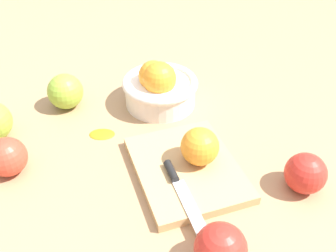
{
  "coord_description": "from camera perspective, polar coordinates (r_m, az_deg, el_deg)",
  "views": [
    {
      "loc": [
        0.46,
        -0.24,
        0.49
      ],
      "look_at": [
        -0.02,
        0.07,
        0.04
      ],
      "focal_mm": 41.05,
      "sensor_mm": 36.0,
      "label": 1
    }
  ],
  "objects": [
    {
      "name": "ground_plane",
      "position": [
        0.72,
        -3.43,
        -5.25
      ],
      "size": [
        2.4,
        2.4,
        0.0
      ],
      "primitive_type": "plane",
      "color": "tan"
    },
    {
      "name": "bowl",
      "position": [
        0.84,
        -1.3,
        5.83
      ],
      "size": [
        0.16,
        0.16,
        0.11
      ],
      "color": "white",
      "rests_on": "ground_plane"
    },
    {
      "name": "cutting_board",
      "position": [
        0.69,
        2.77,
        -6.35
      ],
      "size": [
        0.25,
        0.22,
        0.02
      ],
      "primitive_type": "cube",
      "rotation": [
        0.0,
        0.0,
        -0.23
      ],
      "color": "tan",
      "rests_on": "ground_plane"
    },
    {
      "name": "orange_on_board",
      "position": [
        0.67,
        4.75,
        -3.04
      ],
      "size": [
        0.07,
        0.07,
        0.07
      ],
      "primitive_type": "sphere",
      "color": "orange",
      "rests_on": "cutting_board"
    },
    {
      "name": "knife",
      "position": [
        0.64,
        1.46,
        -8.86
      ],
      "size": [
        0.15,
        0.05,
        0.01
      ],
      "color": "silver",
      "rests_on": "cutting_board"
    },
    {
      "name": "apple_mid_right",
      "position": [
        0.55,
        7.82,
        -17.61
      ],
      "size": [
        0.07,
        0.07,
        0.07
      ],
      "primitive_type": "sphere",
      "color": "red",
      "rests_on": "ground_plane"
    },
    {
      "name": "apple_front_left",
      "position": [
        0.86,
        -15.0,
        4.98
      ],
      "size": [
        0.08,
        0.08,
        0.08
      ],
      "primitive_type": "sphere",
      "color": "#8EB738",
      "rests_on": "ground_plane"
    },
    {
      "name": "apple_front_left_2",
      "position": [
        0.73,
        -22.81,
        -4.24
      ],
      "size": [
        0.07,
        0.07,
        0.07
      ],
      "primitive_type": "sphere",
      "color": "#D6422D",
      "rests_on": "ground_plane"
    },
    {
      "name": "apple_back_right",
      "position": [
        0.68,
        19.74,
        -6.63
      ],
      "size": [
        0.07,
        0.07,
        0.07
      ],
      "primitive_type": "sphere",
      "color": "red",
      "rests_on": "ground_plane"
    },
    {
      "name": "citrus_peel",
      "position": [
        0.78,
        -9.8,
        -1.02
      ],
      "size": [
        0.06,
        0.06,
        0.01
      ],
      "primitive_type": "ellipsoid",
      "rotation": [
        0.0,
        0.0,
        4.14
      ],
      "color": "orange",
      "rests_on": "ground_plane"
    }
  ]
}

